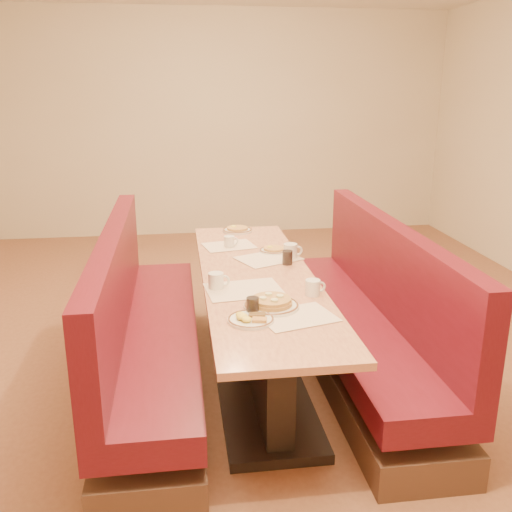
{
  "coord_description": "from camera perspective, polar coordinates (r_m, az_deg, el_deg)",
  "views": [
    {
      "loc": [
        -0.48,
        -3.39,
        1.92
      ],
      "look_at": [
        0.0,
        0.08,
        0.85
      ],
      "focal_mm": 40.0,
      "sensor_mm": 36.0,
      "label": 1
    }
  ],
  "objects": [
    {
      "name": "placemat_far_left",
      "position": [
        4.25,
        -2.72,
        1.04
      ],
      "size": [
        0.41,
        0.34,
        0.0
      ],
      "primitive_type": "cube",
      "rotation": [
        0.0,
        0.0,
        0.21
      ],
      "color": "#FFE6C7",
      "rests_on": "diner_table"
    },
    {
      "name": "ground",
      "position": [
        3.93,
        0.16,
        -12.29
      ],
      "size": [
        8.0,
        8.0,
        0.0
      ],
      "primitive_type": "plane",
      "color": "#9E6647",
      "rests_on": "ground"
    },
    {
      "name": "eggs_plate",
      "position": [
        2.92,
        -0.59,
        -6.3
      ],
      "size": [
        0.24,
        0.24,
        0.05
      ],
      "rotation": [
        0.0,
        0.0,
        -0.21
      ],
      "color": "silver",
      "rests_on": "diner_table"
    },
    {
      "name": "placemat_near_left",
      "position": [
        3.35,
        -1.22,
        -3.37
      ],
      "size": [
        0.47,
        0.38,
        0.0
      ],
      "primitive_type": "cube",
      "rotation": [
        0.0,
        0.0,
        0.12
      ],
      "color": "#FFE6C7",
      "rests_on": "diner_table"
    },
    {
      "name": "room_envelope",
      "position": [
        3.42,
        0.19,
        17.19
      ],
      "size": [
        6.04,
        8.04,
        2.82
      ],
      "color": "beige",
      "rests_on": "ground"
    },
    {
      "name": "extra_plate_mid",
      "position": [
        4.1,
        1.78,
        0.61
      ],
      "size": [
        0.21,
        0.21,
        0.04
      ],
      "rotation": [
        0.0,
        0.0,
        -0.43
      ],
      "color": "silver",
      "rests_on": "diner_table"
    },
    {
      "name": "coffee_mug_c",
      "position": [
        3.95,
        3.52,
        0.53
      ],
      "size": [
        0.13,
        0.1,
        0.1
      ],
      "rotation": [
        0.0,
        0.0,
        0.02
      ],
      "color": "silver",
      "rests_on": "diner_table"
    },
    {
      "name": "coffee_mug_b",
      "position": [
        3.37,
        -3.96,
        -2.47
      ],
      "size": [
        0.13,
        0.09,
        0.1
      ],
      "rotation": [
        0.0,
        0.0,
        -0.01
      ],
      "color": "silver",
      "rests_on": "diner_table"
    },
    {
      "name": "diner_table",
      "position": [
        3.76,
        0.17,
        -7.3
      ],
      "size": [
        0.7,
        2.5,
        0.75
      ],
      "color": "black",
      "rests_on": "ground"
    },
    {
      "name": "pancake_plate",
      "position": [
        3.09,
        1.55,
        -4.8
      ],
      "size": [
        0.3,
        0.3,
        0.07
      ],
      "rotation": [
        0.0,
        0.0,
        -0.26
      ],
      "color": "silver",
      "rests_on": "diner_table"
    },
    {
      "name": "coffee_mug_a",
      "position": [
        3.28,
        5.75,
        -3.13
      ],
      "size": [
        0.12,
        0.09,
        0.09
      ],
      "rotation": [
        0.0,
        0.0,
        0.1
      ],
      "color": "silver",
      "rests_on": "diner_table"
    },
    {
      "name": "booth_left",
      "position": [
        3.74,
        -11.13,
        -7.98
      ],
      "size": [
        0.55,
        2.5,
        1.05
      ],
      "color": "#4C3326",
      "rests_on": "ground"
    },
    {
      "name": "booth_right",
      "position": [
        3.92,
        10.89,
        -6.74
      ],
      "size": [
        0.55,
        2.5,
        1.05
      ],
      "color": "#4C3326",
      "rests_on": "ground"
    },
    {
      "name": "placemat_far_right",
      "position": [
        3.94,
        1.24,
        -0.23
      ],
      "size": [
        0.49,
        0.44,
        0.0
      ],
      "primitive_type": "cube",
      "rotation": [
        0.0,
        0.0,
        0.42
      ],
      "color": "#FFE6C7",
      "rests_on": "diner_table"
    },
    {
      "name": "extra_plate_far",
      "position": [
        4.66,
        -1.88,
        2.65
      ],
      "size": [
        0.24,
        0.24,
        0.05
      ],
      "rotation": [
        0.0,
        0.0,
        -0.14
      ],
      "color": "silver",
      "rests_on": "diner_table"
    },
    {
      "name": "placemat_near_right",
      "position": [
        2.98,
        4.1,
        -6.07
      ],
      "size": [
        0.44,
        0.38,
        0.0
      ],
      "primitive_type": "cube",
      "rotation": [
        0.0,
        0.0,
        0.27
      ],
      "color": "#FFE6C7",
      "rests_on": "diner_table"
    },
    {
      "name": "soda_tumbler_mid",
      "position": [
        3.82,
        3.16,
        -0.15
      ],
      "size": [
        0.07,
        0.07,
        0.09
      ],
      "color": "black",
      "rests_on": "diner_table"
    },
    {
      "name": "soda_tumbler_near",
      "position": [
        3.0,
        -0.33,
        -5.0
      ],
      "size": [
        0.07,
        0.07,
        0.09
      ],
      "color": "black",
      "rests_on": "diner_table"
    },
    {
      "name": "coffee_mug_d",
      "position": [
        4.22,
        -2.65,
        1.48
      ],
      "size": [
        0.11,
        0.08,
        0.08
      ],
      "rotation": [
        0.0,
        0.0,
        0.09
      ],
      "color": "silver",
      "rests_on": "diner_table"
    }
  ]
}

